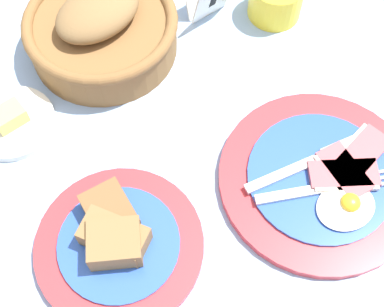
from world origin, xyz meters
The scene contains 5 objects.
ground_plane centered at (0.00, 0.00, 0.00)m, with size 3.00×3.00×0.00m, color #93B2DB.
breakfast_plate centered at (0.09, 0.02, 0.01)m, with size 0.24×0.24×0.03m.
bread_plate centered at (-0.16, 0.05, 0.02)m, with size 0.19×0.19×0.05m.
bread_basket centered at (-0.06, 0.33, 0.04)m, with size 0.21×0.21×0.09m.
butter_dish centered at (-0.22, 0.27, 0.01)m, with size 0.11×0.11×0.03m.
Camera 1 is at (-0.18, -0.16, 0.59)m, focal length 50.00 mm.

